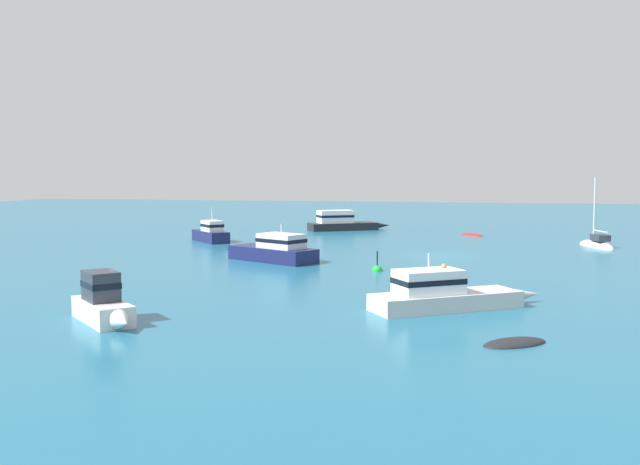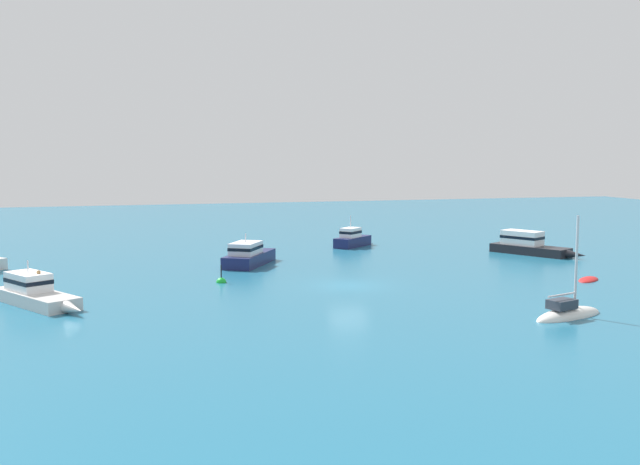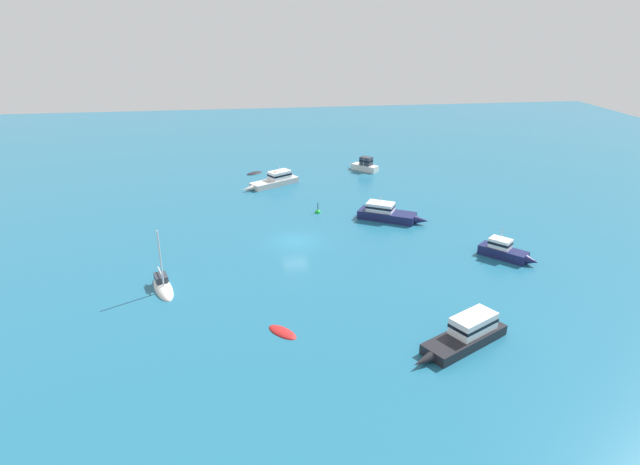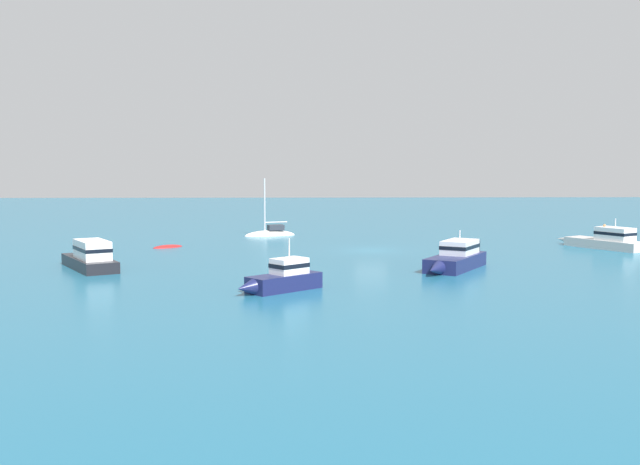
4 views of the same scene
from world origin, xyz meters
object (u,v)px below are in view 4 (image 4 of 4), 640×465
(channel_buoy, at_px, (479,255))
(cabin_cruiser, at_px, (90,257))
(launch, at_px, (282,278))
(powerboat, at_px, (606,240))
(cabin_cruiser_1, at_px, (456,258))
(dinghy, at_px, (168,247))
(yacht, at_px, (270,235))

(channel_buoy, bearing_deg, cabin_cruiser, 13.62)
(cabin_cruiser, height_order, launch, launch)
(powerboat, height_order, cabin_cruiser_1, cabin_cruiser_1)
(cabin_cruiser, relative_size, launch, 1.64)
(launch, height_order, powerboat, launch)
(cabin_cruiser_1, bearing_deg, launch, -23.27)
(cabin_cruiser, relative_size, cabin_cruiser_1, 1.07)
(cabin_cruiser_1, relative_size, dinghy, 2.73)
(cabin_cruiser, relative_size, yacht, 1.36)
(cabin_cruiser, xyz_separation_m, powerboat, (-38.63, -10.83, -0.10))
(cabin_cruiser_1, height_order, dinghy, cabin_cruiser_1)
(powerboat, bearing_deg, channel_buoy, 78.22)
(launch, xyz_separation_m, yacht, (1.77, -30.84, -0.60))
(cabin_cruiser_1, bearing_deg, powerboat, 158.68)
(yacht, xyz_separation_m, cabin_cruiser_1, (-13.05, 22.50, 0.64))
(cabin_cruiser, distance_m, channel_buoy, 28.20)
(powerboat, relative_size, dinghy, 2.83)
(cabin_cruiser_1, distance_m, dinghy, 24.87)
(cabin_cruiser, height_order, yacht, yacht)
(dinghy, bearing_deg, launch, -104.86)
(launch, height_order, channel_buoy, launch)
(cabin_cruiser, xyz_separation_m, channel_buoy, (-27.40, -6.64, -0.78))
(cabin_cruiser, bearing_deg, cabin_cruiser_1, -120.44)
(powerboat, distance_m, yacht, 29.64)
(launch, bearing_deg, dinghy, -107.49)
(cabin_cruiser, bearing_deg, launch, -153.75)
(dinghy, bearing_deg, channel_buoy, -52.99)
(cabin_cruiser_1, xyz_separation_m, channel_buoy, (-3.21, -7.27, -0.73))
(cabin_cruiser, height_order, channel_buoy, cabin_cruiser)
(powerboat, height_order, dinghy, powerboat)
(yacht, bearing_deg, cabin_cruiser, 45.55)
(channel_buoy, bearing_deg, yacht, -43.11)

